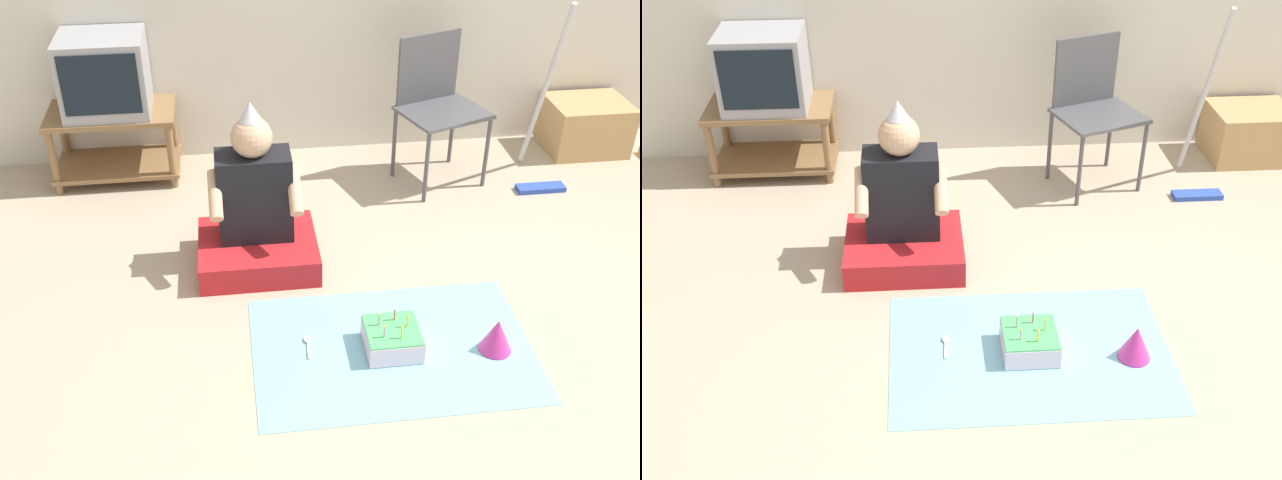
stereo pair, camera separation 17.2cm
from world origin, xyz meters
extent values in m
plane|color=tan|center=(0.00, 0.00, 0.00)|extent=(16.00, 16.00, 0.00)
cube|color=olive|center=(-1.63, 1.84, 0.40)|extent=(0.72, 0.43, 0.03)
cube|color=olive|center=(-1.63, 1.84, 0.08)|extent=(0.72, 0.43, 0.02)
cylinder|color=olive|center=(-1.96, 1.66, 0.21)|extent=(0.04, 0.04, 0.42)
cylinder|color=olive|center=(-1.30, 1.66, 0.21)|extent=(0.04, 0.04, 0.42)
cylinder|color=olive|center=(-1.96, 2.02, 0.21)|extent=(0.04, 0.04, 0.42)
cylinder|color=olive|center=(-1.30, 2.02, 0.21)|extent=(0.04, 0.04, 0.42)
cube|color=#99999E|center=(-1.63, 1.84, 0.64)|extent=(0.47, 0.41, 0.43)
cube|color=black|center=(-1.63, 1.63, 0.65)|extent=(0.41, 0.01, 0.33)
cube|color=#4C4C51|center=(0.24, 1.52, 0.44)|extent=(0.55, 0.51, 0.02)
cube|color=#4C4C51|center=(0.18, 1.69, 0.64)|extent=(0.38, 0.15, 0.40)
cylinder|color=#4C4C51|center=(0.11, 1.29, 0.22)|extent=(0.02, 0.02, 0.44)
cylinder|color=#4C4C51|center=(0.49, 1.43, 0.22)|extent=(0.02, 0.02, 0.44)
cylinder|color=#4C4C51|center=(-0.01, 1.62, 0.22)|extent=(0.02, 0.02, 0.44)
cylinder|color=#4C4C51|center=(0.38, 1.75, 0.22)|extent=(0.02, 0.02, 0.44)
cube|color=tan|center=(1.27, 1.82, 0.16)|extent=(0.48, 0.39, 0.32)
cube|color=#2D4CB2|center=(0.81, 1.33, 0.01)|extent=(0.28, 0.09, 0.03)
cylinder|color=#B7B7BC|center=(0.81, 1.50, 0.56)|extent=(0.03, 0.36, 1.06)
cube|color=red|center=(-0.86, 0.81, 0.07)|extent=(0.58, 0.49, 0.14)
cube|color=black|center=(-0.86, 0.86, 0.36)|extent=(0.36, 0.20, 0.44)
sphere|color=tan|center=(-0.86, 0.86, 0.67)|extent=(0.19, 0.19, 0.19)
cone|color=silver|center=(-0.86, 0.86, 0.80)|extent=(0.11, 0.11, 0.09)
cylinder|color=tan|center=(-1.05, 0.76, 0.43)|extent=(0.06, 0.24, 0.19)
cylinder|color=tan|center=(-0.68, 0.76, 0.43)|extent=(0.06, 0.24, 0.19)
cube|color=#7FC6E0|center=(-0.33, 0.09, 0.00)|extent=(1.20, 0.81, 0.01)
cube|color=silver|center=(-0.33, 0.10, 0.05)|extent=(0.23, 0.23, 0.10)
cube|color=#4CB266|center=(-0.33, 0.10, 0.11)|extent=(0.23, 0.23, 0.01)
cylinder|color=yellow|center=(-0.27, 0.11, 0.13)|extent=(0.01, 0.01, 0.06)
sphere|color=#FFCC4C|center=(-0.27, 0.11, 0.17)|extent=(0.01, 0.01, 0.01)
cylinder|color=#EA4C4C|center=(-0.32, 0.16, 0.13)|extent=(0.01, 0.01, 0.06)
sphere|color=#FFCC4C|center=(-0.32, 0.16, 0.17)|extent=(0.01, 0.01, 0.01)
cylinder|color=#E58CCC|center=(-0.39, 0.13, 0.13)|extent=(0.01, 0.01, 0.06)
sphere|color=#FFCC4C|center=(-0.39, 0.13, 0.17)|extent=(0.01, 0.01, 0.01)
cylinder|color=#E58CCC|center=(-0.38, 0.05, 0.13)|extent=(0.01, 0.01, 0.06)
sphere|color=#FFCC4C|center=(-0.38, 0.05, 0.17)|extent=(0.01, 0.01, 0.01)
cylinder|color=yellow|center=(-0.31, 0.04, 0.13)|extent=(0.01, 0.01, 0.06)
sphere|color=#FFCC4C|center=(-0.31, 0.04, 0.17)|extent=(0.01, 0.01, 0.01)
cone|color=#CC338C|center=(0.10, 0.03, 0.08)|extent=(0.14, 0.14, 0.15)
ellipsoid|color=white|center=(-0.69, 0.19, 0.01)|extent=(0.04, 0.05, 0.01)
cube|color=white|center=(-0.69, 0.12, 0.01)|extent=(0.02, 0.10, 0.01)
camera|label=1|loc=(-0.95, -2.26, 2.17)|focal=42.00mm
camera|label=2|loc=(-0.78, -2.28, 2.17)|focal=42.00mm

